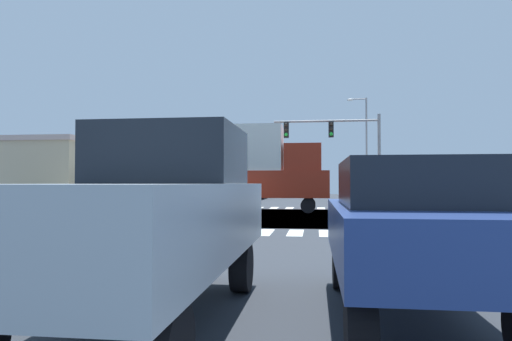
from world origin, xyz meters
name	(u,v)px	position (x,y,z in m)	size (l,w,h in m)	color
ground	(236,216)	(0.00, 0.00, -0.03)	(90.00, 90.00, 0.05)	#2D3239
sidewalk_corner_ne	(444,205)	(13.00, 12.00, 0.07)	(12.00, 12.00, 0.14)	#A09B91
sidewalk_corner_nw	(100,203)	(-13.00, 12.00, 0.07)	(12.00, 12.00, 0.14)	#A0A38E
crosswalk_near	(190,231)	(-0.25, -7.30, 0.00)	(13.50, 2.00, 0.01)	white
crosswalk_far	(251,208)	(-0.25, 7.30, 0.00)	(13.50, 2.00, 0.01)	white
traffic_signal_mast	(336,139)	(5.23, 7.60, 4.45)	(6.82, 0.55, 6.02)	gray
street_lamp	(364,140)	(8.15, 18.81, 5.38)	(1.78, 0.32, 9.13)	gray
bank_building	(36,171)	(-18.97, 12.86, 2.60)	(11.81, 7.84, 5.18)	tan
sedan_farside_2	(409,224)	(5.00, -16.42, 1.12)	(1.80, 4.30, 1.88)	black
pickup_crossing_1	(153,210)	(2.00, -16.92, 1.29)	(2.00, 5.10, 2.35)	black
box_truck_leading_1	(261,166)	(0.82, 3.50, 2.56)	(7.20, 2.40, 4.85)	black
suv_trailing_1	(257,185)	(-2.00, 23.69, 1.39)	(1.96, 4.60, 2.34)	black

